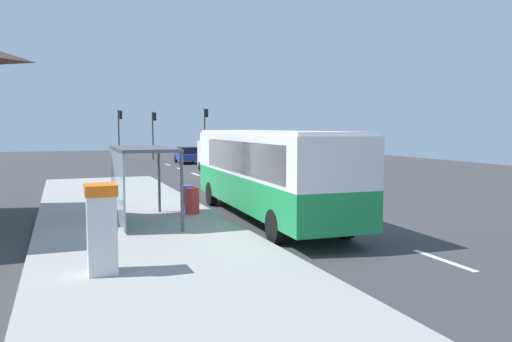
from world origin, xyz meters
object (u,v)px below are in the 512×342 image
Objects in this scene: traffic_light_near_side at (206,126)px; bus at (267,169)px; white_van at (218,154)px; traffic_light_median at (154,128)px; bus_shelter at (134,165)px; ticket_machine at (102,228)px; traffic_light_far_side at (120,127)px; recycling_bin_red at (192,201)px; sedan_near at (187,155)px; recycling_bin_blue at (188,198)px.

bus is at bearing -101.82° from traffic_light_near_side.
white_van is 1.07× the size of traffic_light_median.
bus reaches higher than bus_shelter.
bus reaches higher than ticket_machine.
ticket_machine is 0.38× the size of traffic_light_far_side.
recycling_bin_red is at bearing 26.42° from bus_shelter.
traffic_light_near_side is (3.20, 5.25, 2.71)m from sedan_near.
recycling_bin_red is 0.19× the size of traffic_light_far_side.
bus is 2.10× the size of traffic_light_near_side.
sedan_near is at bearing 73.70° from ticket_machine.
white_van is 18.36m from recycling_bin_blue.
recycling_bin_blue is at bearing -97.67° from traffic_light_median.
ticket_machine is at bearing -137.90° from bus.
bus_shelter is at bearing -109.12° from traffic_light_near_side.
traffic_light_near_side is at bearing -17.43° from traffic_light_median.
ticket_machine is 7.68m from recycling_bin_red.
traffic_light_near_side is at bearing 71.53° from ticket_machine.
ticket_machine reaches higher than sedan_near.
ticket_machine is 0.48× the size of bus_shelter.
recycling_bin_blue is 0.19× the size of traffic_light_far_side.
bus_shelter is (-4.70, 0.08, 0.25)m from bus.
ticket_machine is 2.04× the size of recycling_bin_blue.
white_van is 15.86m from traffic_light_near_side.
ticket_machine is 41.12m from traffic_light_far_side.
recycling_bin_red is 0.19× the size of traffic_light_median.
sedan_near is 0.89× the size of traffic_light_far_side.
ticket_machine is at bearing -101.23° from traffic_light_median.
bus is 8.31m from ticket_machine.
recycling_bin_blue is 33.48m from traffic_light_far_side.
white_van is at bearing 65.60° from bus_shelter.
white_van is at bearing 67.78° from ticket_machine.
traffic_light_median reaches higher than bus.
recycling_bin_red is (-6.40, -17.89, -0.69)m from white_van.
sedan_near is (4.01, 29.19, -1.05)m from bus.
ticket_machine is at bearing -106.30° from sedan_near.
traffic_light_median is at bearing 79.27° from bus_shelter.
bus is 19.47m from white_van.
recycling_bin_blue is at bearing -110.42° from white_van.
recycling_bin_red is at bearing 154.62° from bus.
bus_shelter is (1.45, 5.64, 0.93)m from ticket_machine.
recycling_bin_blue is at bearing -91.89° from traffic_light_far_side.
traffic_light_median is 1.23× the size of bus_shelter.
traffic_light_near_side is 5.35m from traffic_light_median.
bus_shelter is at bearing 75.60° from ticket_machine.
sedan_near is at bearing 89.45° from white_van.
bus_shelter reaches higher than ticket_machine.
white_van is 5.56× the size of recycling_bin_red.
bus_shelter is (-2.21, -1.10, 1.44)m from recycling_bin_red.
traffic_light_near_side reaches higher than ticket_machine.
traffic_light_near_side is 36.38m from bus_shelter.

